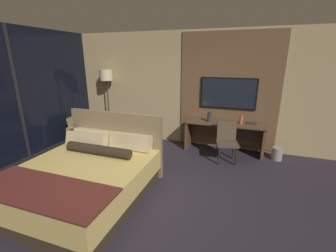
{
  "coord_description": "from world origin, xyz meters",
  "views": [
    {
      "loc": [
        1.43,
        -2.9,
        2.17
      ],
      "look_at": [
        0.08,
        0.97,
        0.92
      ],
      "focal_mm": 24.0,
      "sensor_mm": 36.0,
      "label": 1
    }
  ],
  "objects_px": {
    "desk": "(224,131)",
    "floor_lamp": "(106,81)",
    "desk_chair": "(227,138)",
    "book": "(252,123)",
    "vase_tall": "(209,117)",
    "waste_bin": "(277,154)",
    "bed": "(85,177)",
    "tv": "(228,93)",
    "armchair_by_window": "(87,134)",
    "vase_short": "(241,119)"
  },
  "relations": [
    {
      "from": "waste_bin",
      "to": "vase_short",
      "type": "bearing_deg",
      "value": 173.65
    },
    {
      "from": "bed",
      "to": "armchair_by_window",
      "type": "distance_m",
      "value": 2.48
    },
    {
      "from": "vase_tall",
      "to": "vase_short",
      "type": "bearing_deg",
      "value": 4.45
    },
    {
      "from": "desk",
      "to": "floor_lamp",
      "type": "xyz_separation_m",
      "value": [
        -3.18,
        0.04,
        1.07
      ]
    },
    {
      "from": "armchair_by_window",
      "to": "waste_bin",
      "type": "xyz_separation_m",
      "value": [
        4.61,
        0.55,
        -0.11
      ]
    },
    {
      "from": "desk",
      "to": "tv",
      "type": "bearing_deg",
      "value": 90.0
    },
    {
      "from": "book",
      "to": "waste_bin",
      "type": "relative_size",
      "value": 0.81
    },
    {
      "from": "vase_tall",
      "to": "waste_bin",
      "type": "relative_size",
      "value": 0.78
    },
    {
      "from": "desk",
      "to": "book",
      "type": "bearing_deg",
      "value": 3.66
    },
    {
      "from": "bed",
      "to": "vase_tall",
      "type": "bearing_deg",
      "value": 58.61
    },
    {
      "from": "bed",
      "to": "vase_short",
      "type": "relative_size",
      "value": 10.68
    },
    {
      "from": "book",
      "to": "waste_bin",
      "type": "xyz_separation_m",
      "value": [
        0.59,
        -0.14,
        -0.6
      ]
    },
    {
      "from": "bed",
      "to": "book",
      "type": "relative_size",
      "value": 9.3
    },
    {
      "from": "tv",
      "to": "desk_chair",
      "type": "height_order",
      "value": "tv"
    },
    {
      "from": "tv",
      "to": "floor_lamp",
      "type": "relative_size",
      "value": 0.69
    },
    {
      "from": "armchair_by_window",
      "to": "book",
      "type": "height_order",
      "value": "book"
    },
    {
      "from": "floor_lamp",
      "to": "vase_short",
      "type": "bearing_deg",
      "value": -0.92
    },
    {
      "from": "bed",
      "to": "desk",
      "type": "distance_m",
      "value": 3.25
    },
    {
      "from": "bed",
      "to": "desk",
      "type": "relative_size",
      "value": 1.19
    },
    {
      "from": "tv",
      "to": "book",
      "type": "height_order",
      "value": "tv"
    },
    {
      "from": "tv",
      "to": "vase_tall",
      "type": "height_order",
      "value": "tv"
    },
    {
      "from": "desk_chair",
      "to": "vase_tall",
      "type": "bearing_deg",
      "value": 123.45
    },
    {
      "from": "desk_chair",
      "to": "vase_short",
      "type": "xyz_separation_m",
      "value": [
        0.25,
        0.48,
        0.32
      ]
    },
    {
      "from": "desk",
      "to": "book",
      "type": "relative_size",
      "value": 7.83
    },
    {
      "from": "desk",
      "to": "desk_chair",
      "type": "bearing_deg",
      "value": -78.82
    },
    {
      "from": "waste_bin",
      "to": "armchair_by_window",
      "type": "bearing_deg",
      "value": -173.18
    },
    {
      "from": "desk_chair",
      "to": "vase_short",
      "type": "distance_m",
      "value": 0.63
    },
    {
      "from": "bed",
      "to": "armchair_by_window",
      "type": "height_order",
      "value": "bed"
    },
    {
      "from": "desk",
      "to": "floor_lamp",
      "type": "height_order",
      "value": "floor_lamp"
    },
    {
      "from": "armchair_by_window",
      "to": "vase_short",
      "type": "bearing_deg",
      "value": -91.14
    },
    {
      "from": "desk",
      "to": "armchair_by_window",
      "type": "bearing_deg",
      "value": -169.15
    },
    {
      "from": "tv",
      "to": "floor_lamp",
      "type": "bearing_deg",
      "value": -176.77
    },
    {
      "from": "bed",
      "to": "floor_lamp",
      "type": "bearing_deg",
      "value": 115.52
    },
    {
      "from": "desk",
      "to": "vase_short",
      "type": "xyz_separation_m",
      "value": [
        0.35,
        -0.02,
        0.33
      ]
    },
    {
      "from": "vase_tall",
      "to": "waste_bin",
      "type": "height_order",
      "value": "vase_tall"
    },
    {
      "from": "desk",
      "to": "vase_tall",
      "type": "bearing_deg",
      "value": -168.87
    },
    {
      "from": "desk_chair",
      "to": "floor_lamp",
      "type": "height_order",
      "value": "floor_lamp"
    },
    {
      "from": "desk_chair",
      "to": "book",
      "type": "bearing_deg",
      "value": 34.0
    },
    {
      "from": "book",
      "to": "waste_bin",
      "type": "distance_m",
      "value": 0.86
    },
    {
      "from": "desk",
      "to": "book",
      "type": "xyz_separation_m",
      "value": [
        0.58,
        0.04,
        0.25
      ]
    },
    {
      "from": "desk_chair",
      "to": "vase_short",
      "type": "bearing_deg",
      "value": 48.61
    },
    {
      "from": "bed",
      "to": "vase_short",
      "type": "height_order",
      "value": "bed"
    },
    {
      "from": "bed",
      "to": "book",
      "type": "distance_m",
      "value": 3.67
    },
    {
      "from": "desk",
      "to": "book",
      "type": "height_order",
      "value": "book"
    },
    {
      "from": "bed",
      "to": "tv",
      "type": "distance_m",
      "value": 3.58
    },
    {
      "from": "vase_tall",
      "to": "waste_bin",
      "type": "xyz_separation_m",
      "value": [
        1.53,
        -0.04,
        -0.7
      ]
    },
    {
      "from": "tv",
      "to": "floor_lamp",
      "type": "xyz_separation_m",
      "value": [
        -3.18,
        -0.18,
        0.2
      ]
    },
    {
      "from": "floor_lamp",
      "to": "armchair_by_window",
      "type": "bearing_deg",
      "value": -109.74
    },
    {
      "from": "desk",
      "to": "vase_short",
      "type": "relative_size",
      "value": 8.99
    },
    {
      "from": "armchair_by_window",
      "to": "vase_short",
      "type": "distance_m",
      "value": 3.88
    }
  ]
}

